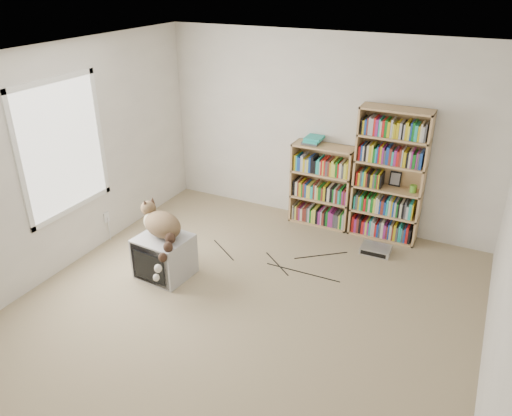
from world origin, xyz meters
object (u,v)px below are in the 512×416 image
at_px(crt_tv, 165,256).
at_px(bookcase_short, 322,188).
at_px(dvd_player, 376,250).
at_px(cat, 162,230).
at_px(bookcase_tall, 389,178).

xyz_separation_m(crt_tv, bookcase_short, (1.14, 2.01, 0.27)).
bearing_deg(dvd_player, cat, -143.52).
bearing_deg(bookcase_short, cat, -119.11).
bearing_deg(cat, bookcase_tall, 64.84).
bearing_deg(crt_tv, bookcase_tall, 49.57).
bearing_deg(dvd_player, crt_tv, -144.09).
bearing_deg(crt_tv, bookcase_short, 64.91).
bearing_deg(bookcase_short, crt_tv, -119.61).
relative_size(crt_tv, cat, 0.82).
relative_size(crt_tv, dvd_player, 1.67).
distance_m(bookcase_short, dvd_player, 1.12).
height_order(cat, bookcase_short, bookcase_short).
bearing_deg(cat, crt_tv, 128.80).
distance_m(cat, bookcase_short, 2.33).
bearing_deg(dvd_player, bookcase_short, 151.10).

